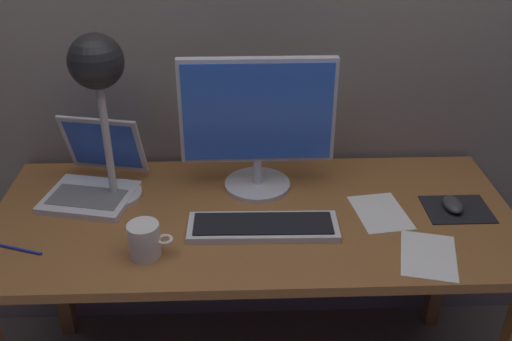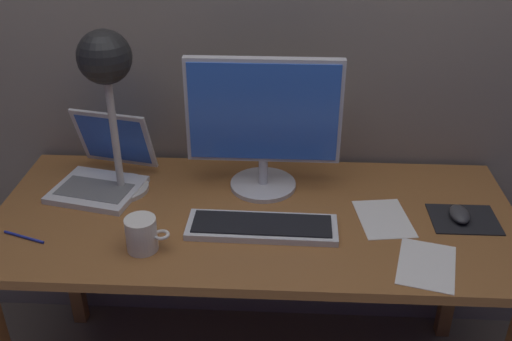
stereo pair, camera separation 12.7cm
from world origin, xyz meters
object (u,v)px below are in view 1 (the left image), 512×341
at_px(mouse, 453,204).
at_px(pen, 20,249).
at_px(coffee_mug, 145,240).
at_px(laptop, 96,172).
at_px(keyboard_main, 263,226).
at_px(desk_lamp, 98,79).
at_px(monitor, 257,120).

distance_m(mouse, pen, 1.28).
bearing_deg(coffee_mug, laptop, 119.29).
xyz_separation_m(mouse, pen, (-1.27, -0.16, -0.02)).
height_order(keyboard_main, mouse, mouse).
height_order(laptop, desk_lamp, desk_lamp).
xyz_separation_m(laptop, coffee_mug, (0.20, -0.36, -0.02)).
relative_size(monitor, keyboard_main, 1.09).
bearing_deg(pen, coffee_mug, -5.19).
bearing_deg(mouse, pen, -172.61).
relative_size(keyboard_main, laptop, 1.27).
xyz_separation_m(laptop, mouse, (1.12, -0.16, -0.04)).
bearing_deg(monitor, desk_lamp, -174.37).
distance_m(monitor, coffee_mug, 0.52).
xyz_separation_m(laptop, desk_lamp, (0.06, -0.05, 0.33)).
distance_m(monitor, laptop, 0.55).
bearing_deg(desk_lamp, laptop, 140.88).
xyz_separation_m(coffee_mug, pen, (-0.35, 0.03, -0.05)).
bearing_deg(keyboard_main, laptop, 154.50).
bearing_deg(pen, monitor, 25.66).
bearing_deg(pen, desk_lamp, 52.60).
relative_size(monitor, pen, 3.46).
bearing_deg(laptop, coffee_mug, -60.71).
distance_m(laptop, pen, 0.37).
height_order(desk_lamp, mouse, desk_lamp).
distance_m(keyboard_main, mouse, 0.60).
height_order(laptop, mouse, laptop).
bearing_deg(keyboard_main, coffee_mug, -161.78).
height_order(monitor, keyboard_main, monitor).
xyz_separation_m(monitor, desk_lamp, (-0.46, -0.05, 0.16)).
distance_m(laptop, coffee_mug, 0.41).
xyz_separation_m(monitor, coffee_mug, (-0.32, -0.36, -0.19)).
bearing_deg(keyboard_main, mouse, 8.62).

